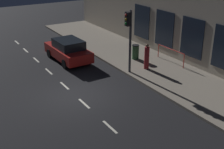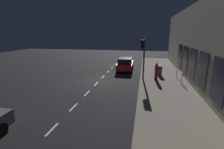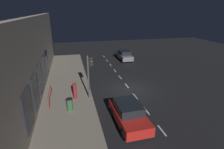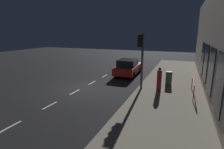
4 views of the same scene
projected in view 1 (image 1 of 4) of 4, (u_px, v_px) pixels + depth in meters
The scene contains 9 objects.
ground_plane at pixel (76, 96), 16.34m from camera, with size 60.00×60.00×0.00m, color black.
sidewalk at pixel (164, 72), 19.32m from camera, with size 4.50×32.00×0.15m.
building_facade at pixel (198, 14), 19.18m from camera, with size 0.65×32.00×7.22m.
lane_centre_line at pixel (84, 104), 15.55m from camera, with size 0.12×27.20×0.01m.
traffic_light at pixel (129, 32), 18.14m from camera, with size 0.50×0.32×3.96m.
parked_car_1 at pixel (68, 50), 21.26m from camera, with size 2.07×4.34×1.58m.
pedestrian_0 at pixel (147, 57), 19.42m from camera, with size 0.36×0.36×1.68m.
trash_bin at pixel (136, 52), 21.28m from camera, with size 0.50×0.50×1.04m.
red_railing at pixel (171, 52), 20.55m from camera, with size 0.05×2.65×0.97m.
Camera 1 is at (-5.94, -13.49, 7.43)m, focal length 47.94 mm.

